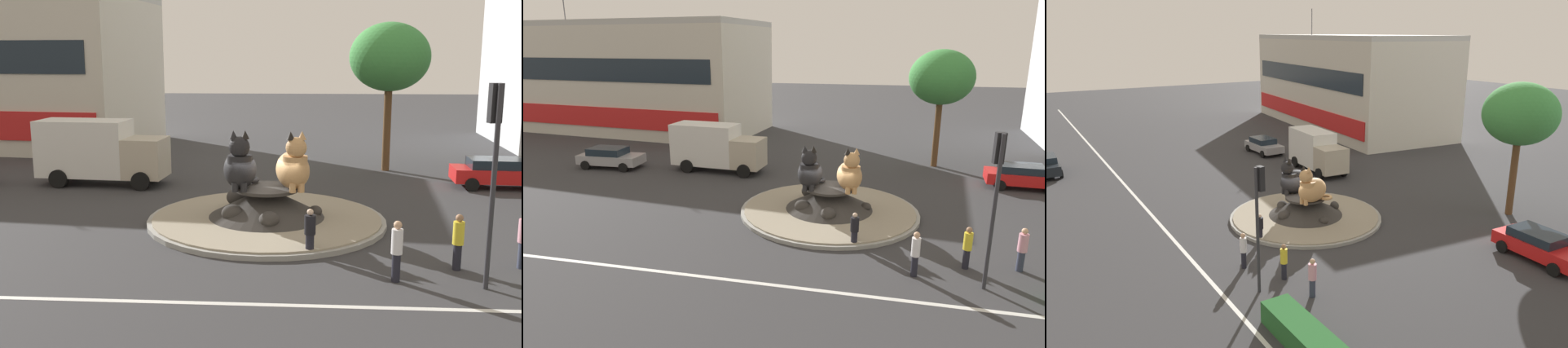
# 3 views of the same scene
# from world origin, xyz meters

# --- Properties ---
(ground_plane) EXTENTS (160.00, 160.00, 0.00)m
(ground_plane) POSITION_xyz_m (0.00, 0.00, 0.00)
(ground_plane) COLOR #333335
(lane_centreline) EXTENTS (112.00, 0.20, 0.01)m
(lane_centreline) POSITION_xyz_m (0.00, -7.82, 0.00)
(lane_centreline) COLOR silver
(lane_centreline) RESTS_ON ground
(roundabout_island) EXTENTS (9.13, 9.13, 1.39)m
(roundabout_island) POSITION_xyz_m (-0.02, 0.01, 0.51)
(roundabout_island) COLOR gray
(roundabout_island) RESTS_ON ground
(cat_statue_black) EXTENTS (1.49, 2.37, 2.26)m
(cat_statue_black) POSITION_xyz_m (-0.98, -0.27, 2.22)
(cat_statue_black) COLOR black
(cat_statue_black) RESTS_ON roundabout_island
(cat_statue_calico) EXTENTS (1.67, 2.42, 2.24)m
(cat_statue_calico) POSITION_xyz_m (1.03, -0.25, 2.21)
(cat_statue_calico) COLOR tan
(cat_statue_calico) RESTS_ON roundabout_island
(traffic_light_mast) EXTENTS (0.35, 0.46, 5.62)m
(traffic_light_mast) POSITION_xyz_m (6.41, -6.23, 3.89)
(traffic_light_mast) COLOR #2D2D33
(traffic_light_mast) RESTS_ON ground
(shophouse_block) EXTENTS (28.55, 14.12, 13.60)m
(shophouse_block) POSITION_xyz_m (-23.70, 20.28, 5.28)
(shophouse_block) COLOR beige
(shophouse_block) RESTS_ON ground
(broadleaf_tree_behind_island) EXTENTS (4.37, 4.37, 8.12)m
(broadleaf_tree_behind_island) POSITION_xyz_m (6.06, 11.11, 6.22)
(broadleaf_tree_behind_island) COLOR brown
(broadleaf_tree_behind_island) RESTS_ON ground
(pedestrian_white_shirt) EXTENTS (0.32, 0.32, 1.79)m
(pedestrian_white_shirt) POSITION_xyz_m (4.02, -5.96, 0.96)
(pedestrian_white_shirt) COLOR black
(pedestrian_white_shirt) RESTS_ON ground
(pedestrian_yellow_shirt) EXTENTS (0.33, 0.33, 1.72)m
(pedestrian_yellow_shirt) POSITION_xyz_m (6.00, -4.87, 0.92)
(pedestrian_yellow_shirt) COLOR black
(pedestrian_yellow_shirt) RESTS_ON ground
(pedestrian_black_shirt) EXTENTS (0.37, 0.37, 1.56)m
(pedestrian_black_shirt) POSITION_xyz_m (1.61, -3.88, 0.81)
(pedestrian_black_shirt) COLOR black
(pedestrian_black_shirt) RESTS_ON ground
(pedestrian_pink_shirt) EXTENTS (0.35, 0.35, 1.76)m
(pedestrian_pink_shirt) POSITION_xyz_m (8.00, -4.61, 0.94)
(pedestrian_pink_shirt) COLOR #33384C
(pedestrian_pink_shirt) RESTS_ON ground
(hatchback_near_shophouse) EXTENTS (4.52, 2.31, 1.44)m
(hatchback_near_shophouse) POSITION_xyz_m (10.89, 6.89, 0.77)
(hatchback_near_shophouse) COLOR red
(hatchback_near_shophouse) RESTS_ON ground
(parked_car_right) EXTENTS (4.43, 2.19, 1.43)m
(parked_car_right) POSITION_xyz_m (-16.29, 5.49, 0.76)
(parked_car_right) COLOR #99999E
(parked_car_right) RESTS_ON ground
(delivery_box_truck) EXTENTS (6.45, 2.82, 3.22)m
(delivery_box_truck) POSITION_xyz_m (-8.69, 6.39, 1.70)
(delivery_box_truck) COLOR #B7AD99
(delivery_box_truck) RESTS_ON ground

